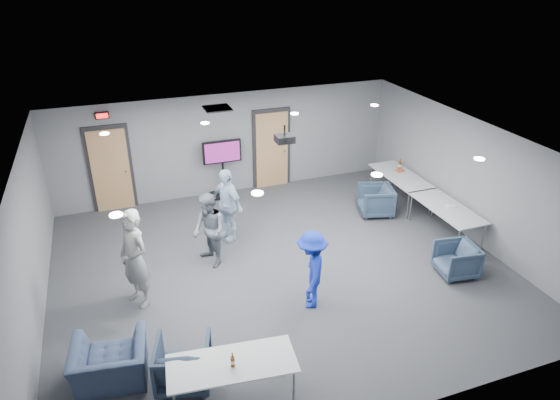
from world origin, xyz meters
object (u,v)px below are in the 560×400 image
object	(u,v)px
table_right_a	(401,177)
bottle_right	(400,165)
person_c	(227,205)
bottle_front	(233,361)
chair_right_a	(376,200)
chair_front_b	(111,363)
table_front_left	(232,365)
chair_right_c	(456,260)
table_right_b	(447,209)
tv_stand	(223,165)
person_d	(312,270)
person_b	(209,230)
person_a	(134,259)
chair_front_a	(183,363)
projector	(285,139)

from	to	relation	value
table_right_a	bottle_right	xyz separation A→B (m)	(0.18, 0.38, 0.15)
person_c	bottle_front	distance (m)	4.74
chair_right_a	chair_front_b	bearing A→B (deg)	-46.24
table_right_a	table_front_left	world-z (taller)	same
table_front_left	bottle_right	world-z (taller)	bottle_right
chair_right_c	bottle_front	xyz separation A→B (m)	(-5.06, -1.64, 0.48)
table_right_b	chair_front_b	bearing A→B (deg)	104.93
person_c	tv_stand	xyz separation A→B (m)	(0.46, 2.21, 0.03)
person_c	person_d	bearing A→B (deg)	-8.88
person_c	chair_right_c	distance (m)	4.97
person_c	chair_right_c	world-z (taller)	person_c
bottle_right	tv_stand	distance (m)	4.66
chair_front_b	bottle_right	bearing A→B (deg)	-143.02
person_d	bottle_right	distance (m)	5.40
table_front_left	person_c	bearing A→B (deg)	82.91
table_right_a	table_front_left	size ratio (longest dim) A/B	1.05
chair_right_c	table_front_left	distance (m)	5.31
chair_right_c	person_b	bearing A→B (deg)	-106.25
person_d	bottle_front	distance (m)	2.60
person_a	bottle_right	world-z (taller)	person_a
person_d	chair_right_c	bearing A→B (deg)	113.92
person_c	chair_front_b	xyz separation A→B (m)	(-2.73, -3.55, -0.50)
person_d	chair_front_b	size ratio (longest dim) A/B	1.41
bottle_front	bottle_right	xyz separation A→B (m)	(5.98, 5.31, 0.02)
person_a	table_right_a	distance (m)	7.13
chair_right_c	tv_stand	bearing A→B (deg)	-137.87
chair_right_c	chair_front_a	size ratio (longest dim) A/B	0.91
projector	table_right_a	bearing A→B (deg)	13.44
bottle_right	table_front_left	bearing A→B (deg)	-138.74
person_c	bottle_front	world-z (taller)	person_c
table_right_a	chair_front_a	bearing A→B (deg)	123.70
person_b	chair_front_a	size ratio (longest dim) A/B	1.94
table_front_left	projector	xyz separation A→B (m)	(2.30, 4.08, 1.72)
person_a	chair_right_a	size ratio (longest dim) A/B	2.35
person_a	projector	bearing A→B (deg)	79.83
person_b	person_c	size ratio (longest dim) A/B	0.93
person_d	chair_front_a	distance (m)	2.78
chair_right_c	projector	size ratio (longest dim) A/B	1.97
person_c	chair_right_a	xyz separation A→B (m)	(3.74, -0.10, -0.48)
projector	tv_stand	bearing A→B (deg)	106.00
chair_right_a	bottle_right	bearing A→B (deg)	140.97
person_d	bottle_right	size ratio (longest dim) A/B	5.16
table_front_left	tv_stand	world-z (taller)	tv_stand
chair_right_a	chair_front_a	xyz separation A→B (m)	(-5.45, -3.84, 0.00)
chair_front_b	table_right_b	distance (m)	7.69
table_front_left	table_right_a	bearing A→B (deg)	46.60
chair_front_a	table_right_a	distance (m)	7.70
chair_right_a	chair_front_b	size ratio (longest dim) A/B	0.75
person_a	person_b	xyz separation A→B (m)	(1.53, 0.81, -0.15)
bottle_front	table_front_left	bearing A→B (deg)	89.47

